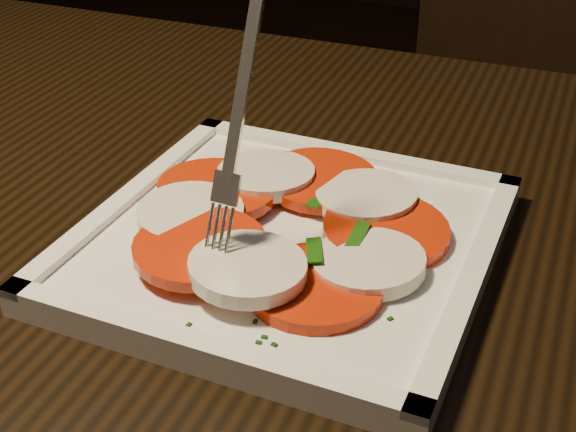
% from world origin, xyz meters
% --- Properties ---
extents(table, '(1.21, 0.82, 0.75)m').
position_xyz_m(table, '(0.03, 0.03, 0.65)').
color(table, black).
rests_on(table, ground).
extents(chair, '(0.50, 0.50, 0.93)m').
position_xyz_m(chair, '(0.08, 0.76, 0.53)').
color(chair, black).
rests_on(chair, ground).
extents(plate, '(0.27, 0.27, 0.01)m').
position_xyz_m(plate, '(0.01, 0.01, 0.76)').
color(plate, white).
rests_on(plate, table).
extents(caprese_salad, '(0.21, 0.22, 0.02)m').
position_xyz_m(caprese_salad, '(0.01, 0.01, 0.77)').
color(caprese_salad, red).
rests_on(caprese_salad, plate).
extents(fork, '(0.03, 0.07, 0.15)m').
position_xyz_m(fork, '(-0.01, -0.01, 0.86)').
color(fork, white).
rests_on(fork, caprese_salad).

